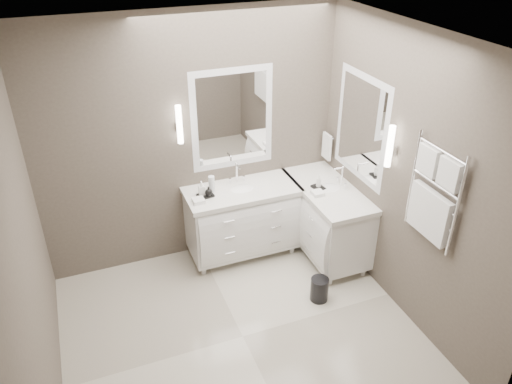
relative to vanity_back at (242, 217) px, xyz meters
name	(u,v)px	position (x,y,z in m)	size (l,w,h in m)	color
floor	(243,337)	(-0.45, -1.23, -0.49)	(3.20, 3.00, 0.01)	beige
ceiling	(237,43)	(-0.45, -1.23, 2.22)	(3.20, 3.00, 0.01)	white
wall_back	(192,142)	(-0.45, 0.28, 0.86)	(3.20, 0.01, 2.70)	#514941
wall_front	(332,351)	(-0.45, -2.73, 0.86)	(3.20, 0.01, 2.70)	#514941
wall_left	(24,260)	(-2.06, -1.23, 0.86)	(0.01, 3.00, 2.70)	#514941
wall_right	(408,180)	(1.15, -1.23, 0.86)	(0.01, 3.00, 2.70)	#514941
vanity_back	(242,217)	(0.00, 0.00, 0.00)	(1.24, 0.59, 0.97)	white
vanity_right	(326,216)	(0.88, -0.33, 0.00)	(0.59, 1.24, 0.97)	white
mirror_back	(232,119)	(0.00, 0.26, 1.06)	(0.90, 0.02, 1.10)	white
mirror_right	(361,127)	(1.14, -0.43, 1.06)	(0.02, 0.90, 1.10)	white
sconce_back	(179,125)	(-0.58, 0.20, 1.11)	(0.06, 0.06, 0.40)	white
sconce_right	(390,147)	(1.08, -1.01, 1.11)	(0.06, 0.06, 0.40)	white
towel_bar_corner	(327,146)	(1.09, 0.13, 0.63)	(0.03, 0.22, 0.30)	white
towel_ladder	(433,198)	(1.10, -1.63, 0.91)	(0.06, 0.58, 0.90)	white
waste_bin	(319,289)	(0.45, -1.03, -0.36)	(0.18, 0.18, 0.26)	black
amenity_tray_back	(205,195)	(-0.41, -0.01, 0.38)	(0.16, 0.12, 0.02)	black
amenity_tray_right	(318,188)	(0.77, -0.29, 0.38)	(0.11, 0.14, 0.02)	black
water_bottle	(212,184)	(-0.32, 0.05, 0.46)	(0.07, 0.07, 0.19)	silver
soap_bottle_a	(202,188)	(-0.44, 0.01, 0.46)	(0.07, 0.07, 0.15)	white
soap_bottle_b	(209,191)	(-0.38, -0.04, 0.44)	(0.08, 0.08, 0.10)	black
soap_bottle_c	(319,181)	(0.77, -0.29, 0.46)	(0.05, 0.06, 0.14)	white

